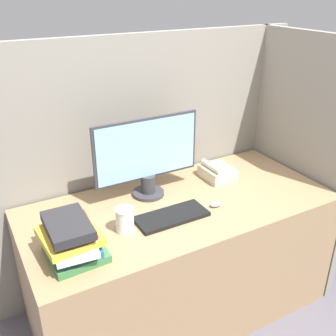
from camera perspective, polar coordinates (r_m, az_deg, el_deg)
name	(u,v)px	position (r m, az deg, el deg)	size (l,w,h in m)	color
cubicle_panel_rear	(145,165)	(2.45, -3.33, 0.38)	(2.09, 0.04, 1.58)	gray
cubicle_panel_right	(296,160)	(2.65, 18.04, 1.12)	(0.04, 0.84, 1.58)	gray
desk	(179,258)	(2.35, 1.64, -12.90)	(1.69, 0.78, 0.74)	#937551
monitor	(147,158)	(2.13, -3.04, 1.53)	(0.61, 0.18, 0.45)	#333338
keyboard	(172,216)	(2.01, 0.51, -7.02)	(0.37, 0.16, 0.02)	black
mouse	(216,204)	(2.12, 6.94, -5.25)	(0.07, 0.04, 0.02)	gray
coffee_cup	(125,220)	(1.90, -6.28, -7.50)	(0.09, 0.09, 0.12)	white
book_stack	(72,239)	(1.76, -13.78, -10.00)	(0.26, 0.31, 0.19)	#38723F
desk_telephone	(217,172)	(2.41, 7.13, -0.61)	(0.17, 0.19, 0.11)	beige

